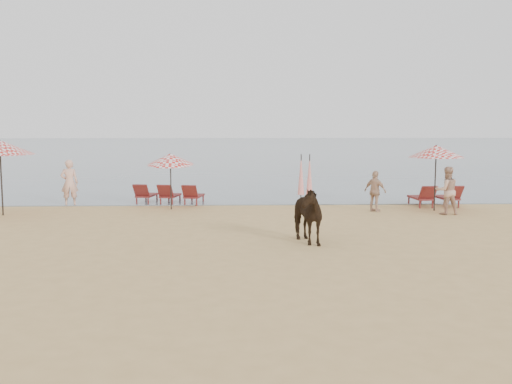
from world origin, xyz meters
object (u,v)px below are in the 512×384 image
umbrella_closed_left (310,175)px  beachgoer_left (69,183)px  umbrella_open_left_a (0,147)px  umbrella_closed_right (301,175)px  lounger_cluster_right (436,196)px  umbrella_open_right (436,151)px  cow (303,214)px  lounger_cluster_left (169,194)px  umbrella_open_left_b (170,159)px  beachgoer_right_a (447,191)px  beachgoer_right_b (375,191)px

umbrella_closed_left → beachgoer_left: umbrella_closed_left is taller
umbrella_closed_left → beachgoer_left: 9.38m
umbrella_open_left_a → umbrella_closed_right: umbrella_open_left_a is taller
lounger_cluster_right → beachgoer_left: bearing=173.4°
umbrella_open_right → cow: size_ratio=1.34×
lounger_cluster_left → lounger_cluster_right: lounger_cluster_right is taller
lounger_cluster_left → umbrella_open_left_b: (0.26, -1.52, 1.50)m
umbrella_open_left_b → umbrella_open_right: bearing=19.3°
umbrella_closed_left → beachgoer_right_a: 5.00m
umbrella_closed_left → cow: 6.68m
umbrella_closed_right → cow: umbrella_closed_right is taller
lounger_cluster_left → cow: 9.07m
lounger_cluster_left → umbrella_closed_left: bearing=-3.1°
umbrella_open_left_a → beachgoer_right_b: 13.36m
umbrella_open_left_b → beachgoer_left: umbrella_open_left_b is taller
lounger_cluster_left → beachgoer_right_a: 10.62m
umbrella_open_left_a → umbrella_open_left_b: 5.89m
lounger_cluster_right → umbrella_open_left_b: (-10.18, -0.33, 1.48)m
beachgoer_right_b → lounger_cluster_right: bearing=-111.5°
umbrella_closed_left → cow: (-1.03, -6.58, -0.50)m
lounger_cluster_left → beachgoer_left: 3.88m
umbrella_open_left_a → cow: size_ratio=1.46×
umbrella_open_left_a → beachgoer_right_b: size_ratio=1.77×
lounger_cluster_left → umbrella_closed_right: bearing=-3.1°
umbrella_open_left_b → beachgoer_right_b: size_ratio=1.46×
lounger_cluster_right → umbrella_open_left_a: (-15.92, -1.57, 1.97)m
beachgoer_right_b → beachgoer_left: bearing=35.1°
lounger_cluster_right → umbrella_closed_left: 5.01m
umbrella_closed_right → beachgoer_right_a: bearing=-20.9°
beachgoer_left → lounger_cluster_right: bearing=165.8°
beachgoer_right_b → umbrella_open_left_a: bearing=46.6°
umbrella_open_left_b → umbrella_open_left_a: bearing=-144.4°
lounger_cluster_left → beachgoer_left: beachgoer_left is taller
umbrella_open_left_b → beachgoer_right_a: size_ratio=1.29×
umbrella_open_right → umbrella_closed_left: bearing=173.0°
umbrella_closed_right → umbrella_open_left_b: bearing=-176.7°
cow → umbrella_closed_left: bearing=64.0°
lounger_cluster_left → umbrella_closed_left: (5.50, -1.31, 0.87)m
umbrella_open_left_a → beachgoer_left: (1.65, 2.39, -1.47)m
umbrella_closed_left → beachgoer_right_b: (2.28, -1.05, -0.51)m
umbrella_open_left_a → beachgoer_right_b: (13.26, 0.41, -1.63)m
umbrella_open_left_a → lounger_cluster_right: bearing=-0.6°
beachgoer_right_a → beachgoer_left: bearing=-13.8°
lounger_cluster_left → beachgoer_left: bearing=-164.1°
umbrella_open_left_b → beachgoer_right_a: umbrella_open_left_b is taller
beachgoer_left → beachgoer_right_a: size_ratio=1.07×
umbrella_open_left_b → umbrella_closed_left: size_ratio=1.07×
umbrella_open_left_a → lounger_cluster_left: bearing=20.6°
beachgoer_right_b → umbrella_open_right: bearing=-131.6°
umbrella_open_left_b → umbrella_closed_left: umbrella_open_left_b is taller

